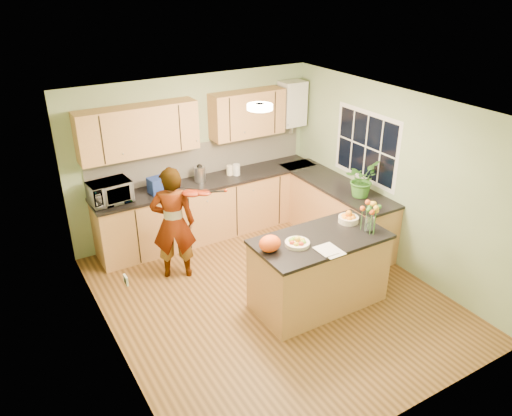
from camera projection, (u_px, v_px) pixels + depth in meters
floor at (271, 297)px, 6.55m from camera, size 4.50×4.50×0.00m
ceiling at (274, 109)px, 5.46m from camera, size 4.00×4.50×0.02m
wall_back at (195, 157)px, 7.74m from camera, size 4.00×0.02×2.50m
wall_front at (413, 312)px, 4.26m from camera, size 4.00×0.02×2.50m
wall_left at (107, 256)px, 5.08m from camera, size 0.02×4.50×2.50m
wall_right at (394, 179)px, 6.92m from camera, size 0.02×4.50×2.50m
back_counter at (211, 207)px, 7.89m from camera, size 3.64×0.62×0.94m
right_counter at (334, 211)px, 7.78m from camera, size 0.62×2.24×0.94m
splashback at (201, 159)px, 7.80m from camera, size 3.60×0.02×0.52m
upper_cabinets at (186, 123)px, 7.27m from camera, size 3.20×0.34×0.70m
boiler at (292, 104)px, 8.12m from camera, size 0.40×0.30×0.86m
window_right at (366, 146)px, 7.25m from camera, size 0.01×1.30×1.05m
light_switch at (126, 280)px, 4.60m from camera, size 0.02×0.09×0.09m
ceiling_lamp at (260, 107)px, 5.70m from camera, size 0.30×0.30×0.07m
peninsula_island at (319, 271)px, 6.23m from camera, size 1.67×0.85×0.95m
fruit_dish at (297, 242)px, 5.85m from camera, size 0.29×0.29×0.10m
orange_bowl at (348, 218)px, 6.37m from camera, size 0.26×0.26×0.15m
flower_vase at (371, 208)px, 6.02m from camera, size 0.27×0.27×0.50m
orange_bag at (270, 244)px, 5.70m from camera, size 0.27×0.23×0.20m
papers at (330, 250)px, 5.75m from camera, size 0.24×0.32×0.01m
violinist at (173, 223)px, 6.68m from camera, size 0.70×0.59×1.61m
violin at (192, 193)px, 6.39m from camera, size 0.64×0.56×0.16m
microwave at (110, 192)px, 6.90m from camera, size 0.59×0.43×0.31m
blue_box at (159, 185)px, 7.23m from camera, size 0.31×0.25×0.23m
kettle at (200, 173)px, 7.60m from camera, size 0.17×0.17×0.32m
jar_cream at (230, 170)px, 7.85m from camera, size 0.11×0.11×0.15m
jar_white at (236, 170)px, 7.84m from camera, size 0.14×0.14×0.18m
potted_plant at (361, 179)px, 7.06m from camera, size 0.59×0.56×0.52m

